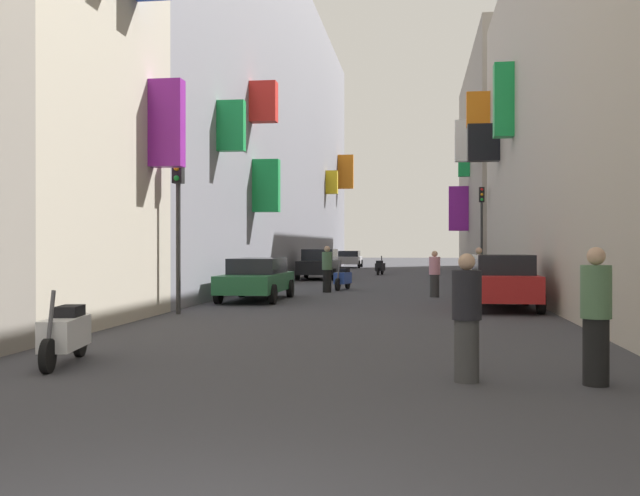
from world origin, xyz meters
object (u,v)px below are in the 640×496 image
parked_car_green (257,278)px  parked_car_red (502,281)px  scooter_blue (343,278)px  traffic_light_near_corner (178,205)px  pedestrian_crossing (479,273)px  pedestrian_far_away (596,316)px  pedestrian_mid_street (327,269)px  pedestrian_near_left (467,318)px  scooter_black (380,267)px  scooter_white (65,333)px  pedestrian_near_right (435,274)px  parked_car_black (320,264)px  traffic_light_far_corner (482,218)px  parked_car_silver (349,259)px

parked_car_green → parked_car_red: size_ratio=1.09×
scooter_blue → traffic_light_near_corner: size_ratio=0.44×
parked_car_green → pedestrian_crossing: pedestrian_crossing is taller
pedestrian_far_away → traffic_light_near_corner: 11.97m
scooter_blue → pedestrian_mid_street: bearing=-103.7°
parked_car_red → pedestrian_near_left: bearing=-98.6°
scooter_black → pedestrian_crossing: (4.24, -19.09, 0.38)m
parked_car_green → pedestrian_near_left: bearing=-66.4°
scooter_blue → pedestrian_far_away: (5.19, -19.05, 0.41)m
pedestrian_crossing → pedestrian_far_away: (0.25, -14.73, 0.03)m
scooter_white → traffic_light_near_corner: size_ratio=0.48×
pedestrian_near_right → traffic_light_near_corner: bearing=-133.5°
parked_car_black → pedestrian_crossing: (7.07, -13.05, 0.03)m
parked_car_black → scooter_white: 27.17m
scooter_white → parked_car_black: bearing=89.9°
pedestrian_far_away → pedestrian_near_right: bearing=96.2°
pedestrian_near_left → traffic_light_far_corner: bearing=84.8°
pedestrian_crossing → pedestrian_far_away: bearing=-89.0°
parked_car_silver → scooter_black: bearing=-77.1°
pedestrian_near_right → pedestrian_mid_street: (-3.94, 1.94, 0.09)m
parked_car_silver → pedestrian_near_right: size_ratio=2.54×
scooter_blue → pedestrian_near_left: pedestrian_near_left is taller
parked_car_red → pedestrian_crossing: pedestrian_crossing is taller
pedestrian_near_right → traffic_light_far_corner: 12.45m
parked_car_green → scooter_white: size_ratio=2.27×
pedestrian_crossing → traffic_light_far_corner: traffic_light_far_corner is taller
scooter_black → pedestrian_far_away: size_ratio=1.03×
parked_car_black → pedestrian_mid_street: 10.58m
pedestrian_near_left → pedestrian_near_right: (-0.07, 15.38, -0.04)m
scooter_black → pedestrian_crossing: 19.56m
scooter_white → pedestrian_near_right: (5.72, 14.78, 0.32)m
parked_car_black → pedestrian_mid_street: (1.71, -10.44, 0.06)m
scooter_black → pedestrian_near_left: size_ratio=1.08×
scooter_blue → pedestrian_near_left: bearing=-79.3°
scooter_blue → traffic_light_far_corner: traffic_light_far_corner is taller
parked_car_black → scooter_blue: bearing=-76.3°
scooter_blue → pedestrian_far_away: pedestrian_far_away is taller
scooter_black → pedestrian_near_right: 18.64m
parked_car_red → pedestrian_near_right: (-1.73, 4.44, -0.01)m
parked_car_green → traffic_light_far_corner: size_ratio=0.96×
parked_car_black → pedestrian_crossing: size_ratio=2.52×
parked_car_black → pedestrian_crossing: 14.85m
parked_car_green → parked_car_silver: (-0.32, 34.55, -0.01)m
parked_car_silver → scooter_white: 47.18m
scooter_blue → traffic_light_far_corner: (6.10, 8.29, 2.69)m
parked_car_red → traffic_light_far_corner: 16.58m
scooter_blue → pedestrian_far_away: 19.75m
parked_car_green → pedestrian_crossing: bearing=11.8°
parked_car_red → scooter_blue: parked_car_red is taller
parked_car_black → parked_car_red: size_ratio=1.04×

